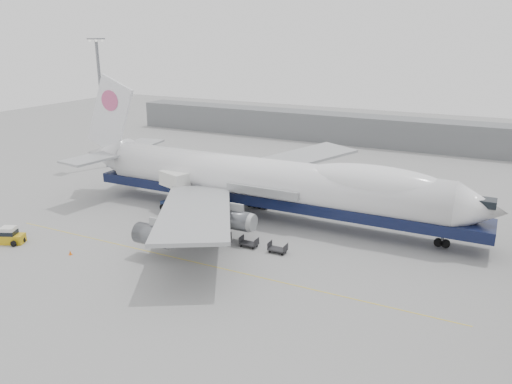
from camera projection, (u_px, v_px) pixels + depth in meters
The scene contains 14 objects.
ground at pixel (226, 245), 64.54m from camera, with size 260.00×260.00×0.00m, color gray.
apron_line at pixel (201, 264), 59.42m from camera, with size 60.00×0.15×0.01m, color gold.
hangar at pixel (328, 127), 127.42m from camera, with size 110.00×8.00×7.00m, color slate.
floodlight_mast at pixel (101, 97), 98.62m from camera, with size 2.40×2.40×25.43m.
airliner at pixel (270, 181), 72.79m from camera, with size 67.00×55.30×19.98m.
catering_truck at pixel (175, 189), 76.69m from camera, with size 5.57×4.59×6.11m.
baggage_tug at pixel (11, 236), 65.01m from camera, with size 3.47×2.76×2.24m.
ground_worker at pixel (0, 234), 65.70m from camera, with size 0.70×0.46×1.92m, color black.
traffic_cone at pixel (70, 253), 61.75m from camera, with size 0.40×0.40×0.59m.
dolly_0 at pixel (171, 227), 69.18m from camera, with size 2.30×1.35×1.30m.
dolly_1 at pixel (196, 232), 67.45m from camera, with size 2.30×1.35×1.30m.
dolly_2 at pixel (222, 237), 65.72m from camera, with size 2.30×1.35×1.30m.
dolly_3 at pixel (249, 243), 64.00m from camera, with size 2.30×1.35×1.30m.
dolly_4 at pixel (278, 249), 62.27m from camera, with size 2.30×1.35×1.30m.
Camera 1 is at (30.06, -51.41, 26.09)m, focal length 35.00 mm.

